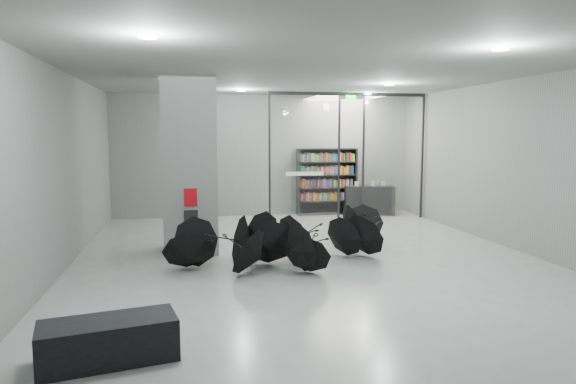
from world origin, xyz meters
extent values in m
plane|color=gray|center=(0.00, 0.00, 0.00)|extent=(14.00, 14.00, 0.00)
cube|color=gray|center=(0.00, 0.00, 4.00)|extent=(10.00, 14.00, 0.02)
cube|color=slate|center=(0.00, 7.00, 2.00)|extent=(10.00, 0.02, 4.00)
cube|color=slate|center=(0.00, -7.00, 2.00)|extent=(10.00, 0.02, 4.00)
cube|color=slate|center=(-5.00, 0.00, 2.00)|extent=(0.02, 14.00, 4.00)
cube|color=slate|center=(5.00, 0.00, 2.00)|extent=(0.02, 14.00, 4.00)
cube|color=slate|center=(-2.50, 2.00, 2.00)|extent=(1.20, 1.20, 4.00)
cube|color=#A50A07|center=(-2.50, 1.38, 1.35)|extent=(0.28, 0.04, 0.38)
cube|color=black|center=(-2.50, 1.38, 0.85)|extent=(0.30, 0.03, 0.42)
cube|color=#0CE533|center=(2.40, 5.30, 3.82)|extent=(0.30, 0.06, 0.15)
cube|color=silver|center=(1.00, 5.50, 2.00)|extent=(2.20, 0.02, 3.95)
cube|color=silver|center=(3.90, 5.50, 2.00)|extent=(2.00, 0.02, 3.95)
cube|color=black|center=(-0.10, 5.50, 2.00)|extent=(0.06, 0.06, 4.00)
cube|color=black|center=(2.10, 5.50, 2.00)|extent=(0.06, 0.06, 4.00)
cube|color=black|center=(2.90, 5.50, 2.00)|extent=(0.06, 0.06, 4.00)
cube|color=black|center=(4.90, 5.50, 2.00)|extent=(0.06, 0.06, 4.00)
cube|color=black|center=(2.40, 5.50, 3.95)|extent=(5.00, 0.08, 0.10)
cube|color=black|center=(-3.51, -3.74, 0.26)|extent=(1.70, 0.99, 0.51)
cube|color=black|center=(3.43, 6.39, 0.49)|extent=(1.73, 0.93, 0.99)
camera|label=1|loc=(-2.51, -9.95, 2.73)|focal=31.97mm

